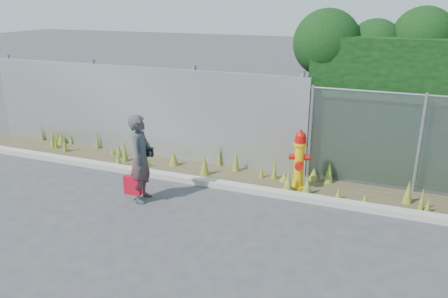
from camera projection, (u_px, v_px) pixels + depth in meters
ground at (210, 232)px, 7.36m from camera, size 80.00×80.00×0.00m
curb at (245, 188)px, 8.92m from camera, size 16.00×0.22×0.12m
weed_strip at (242, 172)px, 9.59m from camera, size 16.00×1.28×0.54m
corrugated_fence at (137, 111)px, 10.76m from camera, size 8.50×0.21×2.30m
fire_hydrant at (299, 161)px, 8.86m from camera, size 0.42×0.38×1.27m
woman at (141, 158)px, 8.28m from camera, size 0.53×0.70×1.71m
red_tote_bag at (133, 185)px, 8.34m from camera, size 0.33×0.12×0.44m
black_shoulder_bag at (147, 152)px, 8.31m from camera, size 0.22×0.09×0.17m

